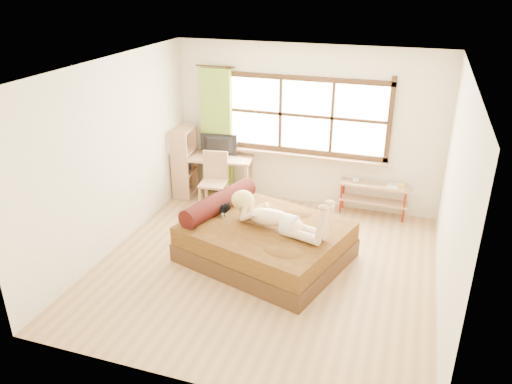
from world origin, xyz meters
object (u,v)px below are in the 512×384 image
(desk, at_px, (217,162))
(bookshelf, at_px, (185,161))
(chair, at_px, (214,177))
(bed, at_px, (263,239))
(woman, at_px, (276,208))
(pipe_shelf, at_px, (374,193))
(kitten, at_px, (220,207))

(desk, distance_m, bookshelf, 0.60)
(desk, height_order, chair, chair)
(desk, bearing_deg, bed, -58.76)
(woman, xyz_separation_m, pipe_shelf, (1.14, 1.90, -0.43))
(kitten, bearing_deg, woman, 7.30)
(bed, relative_size, bookshelf, 1.99)
(chair, distance_m, bookshelf, 0.75)
(bed, height_order, kitten, bed)
(kitten, relative_size, bookshelf, 0.25)
(bed, xyz_separation_m, desk, (-1.37, 1.72, 0.38))
(woman, distance_m, bookshelf, 2.76)
(kitten, height_order, desk, kitten)
(woman, distance_m, kitten, 0.90)
(chair, xyz_separation_m, bookshelf, (-0.68, 0.28, 0.10))
(chair, bearing_deg, woman, -51.13)
(kitten, relative_size, pipe_shelf, 0.28)
(woman, distance_m, chair, 2.08)
(woman, height_order, pipe_shelf, woman)
(bed, distance_m, desk, 2.23)
(desk, relative_size, bookshelf, 1.03)
(desk, bearing_deg, bookshelf, -179.80)
(desk, bearing_deg, chair, -83.68)
(desk, relative_size, chair, 1.34)
(kitten, relative_size, desk, 0.24)
(chair, distance_m, pipe_shelf, 2.67)
(pipe_shelf, bearing_deg, bed, -124.79)
(bed, distance_m, pipe_shelf, 2.28)
(kitten, bearing_deg, pipe_shelf, 58.16)
(bed, bearing_deg, chair, 150.58)
(chair, height_order, pipe_shelf, chair)
(desk, height_order, pipe_shelf, desk)
(kitten, height_order, bookshelf, bookshelf)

